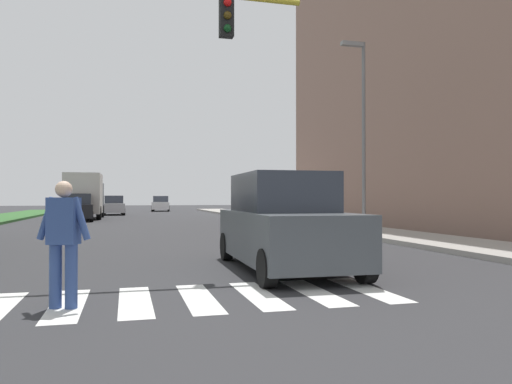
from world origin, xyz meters
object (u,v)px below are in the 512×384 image
(street_lamp_right, at_px, (361,119))
(sedan_midblock, at_px, (78,208))
(pedestrian_performer, at_px, (64,238))
(suv_crossing, at_px, (284,224))
(truck_box_delivery, at_px, (85,195))
(sedan_distant, at_px, (114,206))
(sedan_far_horizon, at_px, (161,204))

(street_lamp_right, relative_size, sedan_midblock, 1.79)
(pedestrian_performer, xyz_separation_m, sedan_midblock, (-2.15, 25.85, -0.14))
(suv_crossing, relative_size, truck_box_delivery, 0.75)
(suv_crossing, height_order, sedan_distant, suv_crossing)
(sedan_midblock, bearing_deg, sedan_far_horizon, 73.39)
(pedestrian_performer, relative_size, sedan_far_horizon, 0.36)
(sedan_far_horizon, height_order, truck_box_delivery, truck_box_delivery)
(pedestrian_performer, height_order, sedan_distant, pedestrian_performer)
(sedan_midblock, xyz_separation_m, sedan_far_horizon, (6.63, 22.23, -0.03))
(sedan_distant, xyz_separation_m, sedan_far_horizon, (4.73, 10.96, 0.00))
(sedan_distant, bearing_deg, suv_crossing, -83.09)
(pedestrian_performer, bearing_deg, sedan_distant, 90.39)
(street_lamp_right, distance_m, suv_crossing, 10.72)
(street_lamp_right, height_order, suv_crossing, street_lamp_right)
(sedan_midblock, relative_size, truck_box_delivery, 0.68)
(sedan_distant, relative_size, sedan_far_horizon, 1.00)
(street_lamp_right, height_order, pedestrian_performer, street_lamp_right)
(suv_crossing, distance_m, sedan_midblock, 23.98)
(street_lamp_right, height_order, truck_box_delivery, street_lamp_right)
(sedan_midblock, distance_m, truck_box_delivery, 3.68)
(street_lamp_right, bearing_deg, sedan_far_horizon, 98.15)
(pedestrian_performer, height_order, sedan_midblock, sedan_midblock)
(street_lamp_right, height_order, sedan_distant, street_lamp_right)
(suv_crossing, xyz_separation_m, sedan_distant, (-4.18, 34.47, -0.16))
(suv_crossing, xyz_separation_m, sedan_midblock, (-6.08, 23.20, -0.13))
(street_lamp_right, xyz_separation_m, sedan_midblock, (-11.97, 15.02, -3.80))
(sedan_midblock, bearing_deg, truck_box_delivery, 87.89)
(truck_box_delivery, bearing_deg, street_lamp_right, -57.54)
(street_lamp_right, bearing_deg, pedestrian_performer, -132.23)
(truck_box_delivery, bearing_deg, suv_crossing, -77.49)
(suv_crossing, xyz_separation_m, truck_box_delivery, (-5.94, 26.78, 0.70))
(pedestrian_performer, xyz_separation_m, sedan_far_horizon, (4.48, 48.08, -0.16))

